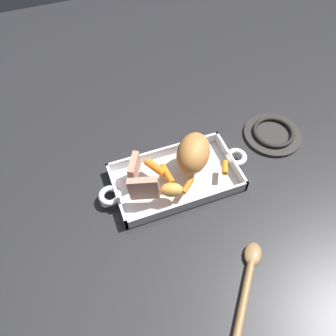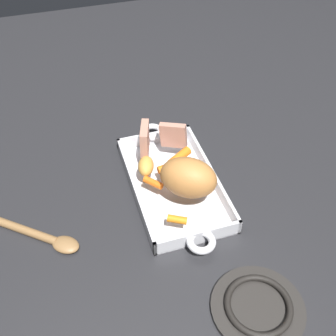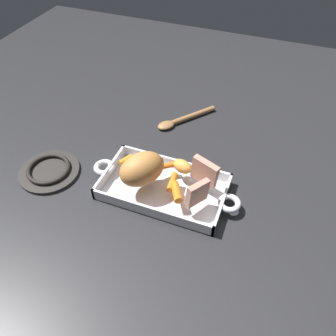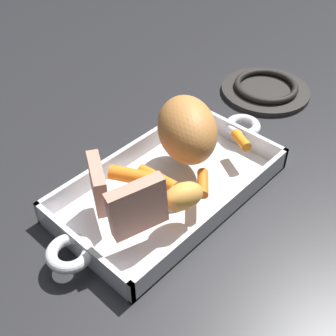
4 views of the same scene
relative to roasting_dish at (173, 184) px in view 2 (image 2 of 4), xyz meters
The scene contains 12 objects.
ground_plane 0.01m from the roasting_dish, ahead, with size 2.30×2.30×0.00m, color #232326.
roasting_dish is the anchor object (origin of this frame).
pork_roast 0.10m from the roasting_dish, 164.14° to the right, with size 0.13×0.09×0.10m, color #BC7A3D.
roast_slice_thin 0.13m from the roasting_dish, 17.44° to the right, with size 0.02×0.07×0.07m, color tan.
roast_slice_outer 0.13m from the roasting_dish, 21.53° to the left, with size 0.02×0.08×0.08m, color tan.
baby_carrot_long 0.07m from the roasting_dish, 103.07° to the left, with size 0.02×0.02×0.05m, color orange.
baby_carrot_northwest 0.05m from the roasting_dish, ahead, with size 0.02×0.02×0.07m, color orange.
baby_carrot_center_right 0.07m from the roasting_dish, 31.97° to the right, with size 0.02×0.02×0.07m, color orange.
baby_carrot_center_left 0.15m from the roasting_dish, 165.34° to the left, with size 0.02×0.02×0.04m, color orange.
potato_halved 0.08m from the roasting_dish, 58.87° to the left, with size 0.06×0.04×0.04m, color gold.
stove_burner_rear 0.37m from the roasting_dish, behind, with size 0.19×0.19×0.02m.
serving_spoon 0.34m from the roasting_dish, 100.29° to the left, with size 0.18×0.21×0.02m.
Camera 2 is at (-0.69, 0.23, 0.78)m, focal length 44.93 mm.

